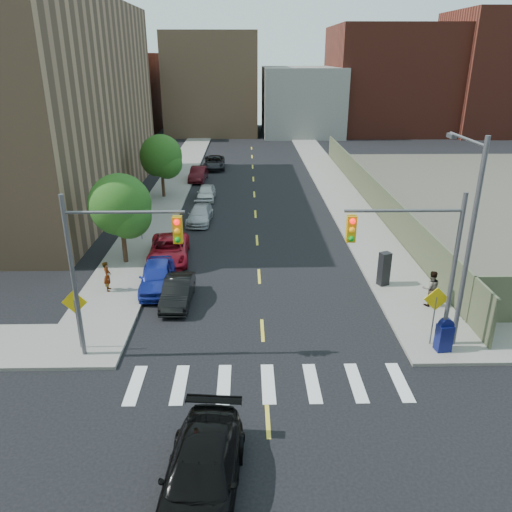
{
  "coord_description": "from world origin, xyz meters",
  "views": [
    {
      "loc": [
        -0.67,
        -11.92,
        11.75
      ],
      "look_at": [
        -0.21,
        12.17,
        2.0
      ],
      "focal_mm": 35.0,
      "sensor_mm": 36.0,
      "label": 1
    }
  ],
  "objects_px": {
    "parked_car_maroon": "(198,174)",
    "mailbox": "(444,335)",
    "parked_car_grey": "(214,162)",
    "payphone": "(384,269)",
    "parked_car_red": "(169,250)",
    "pedestrian_west": "(107,276)",
    "parked_car_silver": "(200,215)",
    "pedestrian_east": "(431,288)",
    "black_sedan": "(201,475)",
    "parked_car_blue": "(157,276)",
    "parked_car_black": "(178,291)",
    "parked_car_white": "(206,193)"
  },
  "relations": [
    {
      "from": "parked_car_black",
      "to": "parked_car_red",
      "type": "distance_m",
      "value": 5.84
    },
    {
      "from": "parked_car_silver",
      "to": "parked_car_black",
      "type": "bearing_deg",
      "value": -86.74
    },
    {
      "from": "black_sedan",
      "to": "mailbox",
      "type": "distance_m",
      "value": 11.98
    },
    {
      "from": "parked_car_blue",
      "to": "pedestrian_west",
      "type": "relative_size",
      "value": 2.72
    },
    {
      "from": "black_sedan",
      "to": "mailbox",
      "type": "bearing_deg",
      "value": 42.15
    },
    {
      "from": "parked_car_red",
      "to": "pedestrian_west",
      "type": "relative_size",
      "value": 3.14
    },
    {
      "from": "parked_car_white",
      "to": "pedestrian_east",
      "type": "relative_size",
      "value": 2.05
    },
    {
      "from": "parked_car_black",
      "to": "pedestrian_west",
      "type": "bearing_deg",
      "value": 163.45
    },
    {
      "from": "parked_car_blue",
      "to": "black_sedan",
      "type": "relative_size",
      "value": 0.83
    },
    {
      "from": "black_sedan",
      "to": "pedestrian_east",
      "type": "xyz_separation_m",
      "value": [
        10.37,
        11.28,
        0.3
      ]
    },
    {
      "from": "parked_car_black",
      "to": "parked_car_white",
      "type": "height_order",
      "value": "same"
    },
    {
      "from": "parked_car_white",
      "to": "black_sedan",
      "type": "xyz_separation_m",
      "value": [
        2.2,
        -31.53,
        0.13
      ]
    },
    {
      "from": "parked_car_black",
      "to": "mailbox",
      "type": "xyz_separation_m",
      "value": [
        11.75,
        -4.82,
        0.24
      ]
    },
    {
      "from": "parked_car_black",
      "to": "mailbox",
      "type": "height_order",
      "value": "mailbox"
    },
    {
      "from": "parked_car_black",
      "to": "parked_car_grey",
      "type": "height_order",
      "value": "parked_car_grey"
    },
    {
      "from": "parked_car_blue",
      "to": "parked_car_grey",
      "type": "relative_size",
      "value": 0.89
    },
    {
      "from": "parked_car_blue",
      "to": "parked_car_grey",
      "type": "distance_m",
      "value": 30.65
    },
    {
      "from": "parked_car_red",
      "to": "parked_car_white",
      "type": "distance_m",
      "value": 13.84
    },
    {
      "from": "parked_car_maroon",
      "to": "mailbox",
      "type": "bearing_deg",
      "value": -64.09
    },
    {
      "from": "parked_car_blue",
      "to": "parked_car_silver",
      "type": "height_order",
      "value": "parked_car_blue"
    },
    {
      "from": "parked_car_black",
      "to": "parked_car_white",
      "type": "bearing_deg",
      "value": 91.33
    },
    {
      "from": "parked_car_blue",
      "to": "pedestrian_east",
      "type": "height_order",
      "value": "pedestrian_east"
    },
    {
      "from": "parked_car_blue",
      "to": "parked_car_red",
      "type": "xyz_separation_m",
      "value": [
        0.04,
        4.04,
        -0.04
      ]
    },
    {
      "from": "parked_car_grey",
      "to": "payphone",
      "type": "bearing_deg",
      "value": -72.65
    },
    {
      "from": "parked_car_blue",
      "to": "pedestrian_west",
      "type": "bearing_deg",
      "value": -174.95
    },
    {
      "from": "parked_car_maroon",
      "to": "mailbox",
      "type": "height_order",
      "value": "mailbox"
    },
    {
      "from": "parked_car_grey",
      "to": "mailbox",
      "type": "height_order",
      "value": "mailbox"
    },
    {
      "from": "parked_car_grey",
      "to": "pedestrian_west",
      "type": "bearing_deg",
      "value": -99.25
    },
    {
      "from": "parked_car_blue",
      "to": "parked_car_grey",
      "type": "xyz_separation_m",
      "value": [
        1.25,
        30.63,
        -0.06
      ]
    },
    {
      "from": "parked_car_red",
      "to": "parked_car_silver",
      "type": "height_order",
      "value": "parked_car_red"
    },
    {
      "from": "pedestrian_east",
      "to": "payphone",
      "type": "bearing_deg",
      "value": -55.67
    },
    {
      "from": "parked_car_silver",
      "to": "mailbox",
      "type": "xyz_separation_m",
      "value": [
        11.75,
        -17.99,
        0.27
      ]
    },
    {
      "from": "parked_car_black",
      "to": "mailbox",
      "type": "bearing_deg",
      "value": -20.96
    },
    {
      "from": "parked_car_grey",
      "to": "payphone",
      "type": "distance_m",
      "value": 32.5
    },
    {
      "from": "parked_car_silver",
      "to": "black_sedan",
      "type": "height_order",
      "value": "black_sedan"
    },
    {
      "from": "parked_car_white",
      "to": "parked_car_grey",
      "type": "xyz_separation_m",
      "value": [
        -0.05,
        12.8,
        0.05
      ]
    },
    {
      "from": "parked_car_silver",
      "to": "parked_car_grey",
      "type": "height_order",
      "value": "parked_car_grey"
    },
    {
      "from": "black_sedan",
      "to": "parked_car_white",
      "type": "bearing_deg",
      "value": 99.06
    },
    {
      "from": "parked_car_silver",
      "to": "parked_car_white",
      "type": "xyz_separation_m",
      "value": [
        0.0,
        6.32,
        0.03
      ]
    },
    {
      "from": "mailbox",
      "to": "payphone",
      "type": "height_order",
      "value": "payphone"
    },
    {
      "from": "mailbox",
      "to": "parked_car_red",
      "type": "bearing_deg",
      "value": 132.56
    },
    {
      "from": "parked_car_white",
      "to": "parked_car_grey",
      "type": "height_order",
      "value": "parked_car_grey"
    },
    {
      "from": "parked_car_silver",
      "to": "pedestrian_east",
      "type": "distance_m",
      "value": 18.77
    },
    {
      "from": "parked_car_maroon",
      "to": "black_sedan",
      "type": "bearing_deg",
      "value": -81.51
    },
    {
      "from": "parked_car_red",
      "to": "parked_car_maroon",
      "type": "xyz_separation_m",
      "value": [
        -0.04,
        20.82,
        -0.01
      ]
    },
    {
      "from": "parked_car_silver",
      "to": "parked_car_white",
      "type": "relative_size",
      "value": 1.11
    },
    {
      "from": "parked_car_red",
      "to": "pedestrian_east",
      "type": "distance_m",
      "value": 15.27
    },
    {
      "from": "parked_car_silver",
      "to": "parked_car_white",
      "type": "height_order",
      "value": "parked_car_white"
    },
    {
      "from": "black_sedan",
      "to": "pedestrian_east",
      "type": "distance_m",
      "value": 15.32
    },
    {
      "from": "parked_car_maroon",
      "to": "parked_car_white",
      "type": "bearing_deg",
      "value": -76.22
    }
  ]
}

